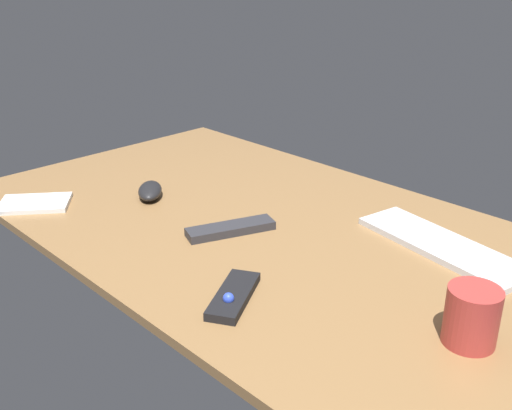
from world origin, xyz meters
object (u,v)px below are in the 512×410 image
Objects in this scene: keyboard at (442,246)px; notepad at (35,203)px; tv_remote at (231,229)px; computer_mouse at (150,191)px; media_remote at (233,296)px; coffee_mug at (472,316)px.

notepad is (-82.19, -51.31, -0.13)cm from keyboard.
notepad is at bearing 139.46° from tv_remote.
keyboard is 3.30× the size of computer_mouse.
notepad is (-66.41, -5.96, -0.33)cm from media_remote.
media_remote is at bearing -152.38° from coffee_mug.
media_remote is at bearing -99.07° from keyboard.
tv_remote is at bearing 28.37° from notepad.
tv_remote is (-36.97, -26.89, 0.26)cm from keyboard.
keyboard is 72.28cm from computer_mouse.
media_remote is 28.10cm from tv_remote.
coffee_mug is at bearing -68.69° from tv_remote.
media_remote is 1.71× the size of coffee_mug.
computer_mouse is 54.01cm from media_remote.
media_remote is 40.48cm from coffee_mug.
notepad is (-102.10, -24.63, -4.33)cm from coffee_mug.
computer_mouse reaches higher than notepad.
computer_mouse reaches higher than media_remote.
keyboard is at bearing 126.74° from coffee_mug.
tv_remote is 1.20× the size of notepad.
computer_mouse is 0.69× the size of media_remote.
computer_mouse is 1.19× the size of coffee_mug.
coffee_mug reaches higher than computer_mouse.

